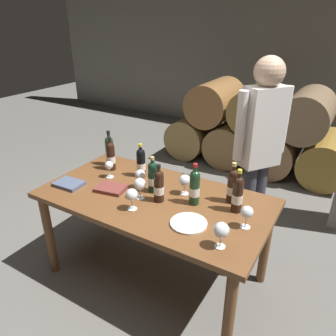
{
  "coord_description": "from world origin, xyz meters",
  "views": [
    {
      "loc": [
        1.15,
        -1.72,
        1.97
      ],
      "look_at": [
        0.0,
        0.2,
        0.91
      ],
      "focal_mm": 34.44,
      "sensor_mm": 36.0,
      "label": 1
    }
  ],
  "objects": [
    {
      "name": "wine_bottle_0",
      "position": [
        -0.05,
        0.06,
        0.88
      ],
      "size": [
        0.07,
        0.07,
        0.29
      ],
      "color": "black",
      "rests_on": "dining_table"
    },
    {
      "name": "wine_glass_3",
      "position": [
        0.71,
        -0.03,
        0.87
      ],
      "size": [
        0.08,
        0.08,
        0.15
      ],
      "color": "white",
      "rests_on": "dining_table"
    },
    {
      "name": "wine_bottle_4",
      "position": [
        -0.27,
        0.23,
        0.88
      ],
      "size": [
        0.07,
        0.07,
        0.29
      ],
      "color": "black",
      "rests_on": "dining_table"
    },
    {
      "name": "wine_glass_5",
      "position": [
        0.64,
        -0.29,
        0.88
      ],
      "size": [
        0.09,
        0.09,
        0.16
      ],
      "color": "white",
      "rests_on": "dining_table"
    },
    {
      "name": "tasting_notebook",
      "position": [
        -0.34,
        -0.09,
        0.77
      ],
      "size": [
        0.24,
        0.2,
        0.03
      ],
      "primitive_type": "cube",
      "rotation": [
        0.0,
        0.0,
        0.18
      ],
      "color": "brown",
      "rests_on": "dining_table"
    },
    {
      "name": "cellar_back_wall",
      "position": [
        0.0,
        4.2,
        1.4
      ],
      "size": [
        10.0,
        0.24,
        2.8
      ],
      "primitive_type": "cube",
      "color": "slate",
      "rests_on": "ground_plane"
    },
    {
      "name": "wine_bottle_7",
      "position": [
        0.07,
        -0.04,
        0.88
      ],
      "size": [
        0.07,
        0.07,
        0.29
      ],
      "color": "black",
      "rests_on": "dining_table"
    },
    {
      "name": "barrel_stack",
      "position": [
        -0.0,
        2.6,
        0.53
      ],
      "size": [
        2.49,
        0.9,
        1.15
      ],
      "color": "olive",
      "rests_on": "ground_plane"
    },
    {
      "name": "wine_bottle_2",
      "position": [
        0.3,
        0.06,
        0.89
      ],
      "size": [
        0.07,
        0.07,
        0.31
      ],
      "color": "#19381E",
      "rests_on": "dining_table"
    },
    {
      "name": "wine_bottle_1",
      "position": [
        0.52,
        0.22,
        0.89
      ],
      "size": [
        0.07,
        0.07,
        0.31
      ],
      "color": "black",
      "rests_on": "dining_table"
    },
    {
      "name": "leather_ledger",
      "position": [
        -0.67,
        -0.2,
        0.77
      ],
      "size": [
        0.23,
        0.17,
        0.03
      ],
      "primitive_type": "cube",
      "rotation": [
        0.0,
        0.0,
        0.05
      ],
      "color": "#4C5670",
      "rests_on": "dining_table"
    },
    {
      "name": "dining_table",
      "position": [
        0.0,
        0.0,
        0.67
      ],
      "size": [
        1.7,
        0.9,
        0.76
      ],
      "color": "brown",
      "rests_on": "ground_plane"
    },
    {
      "name": "serving_plate",
      "position": [
        0.38,
        -0.18,
        0.77
      ],
      "size": [
        0.24,
        0.24,
        0.01
      ],
      "primitive_type": "cylinder",
      "color": "white",
      "rests_on": "dining_table"
    },
    {
      "name": "wine_glass_0",
      "position": [
        -0.16,
        0.05,
        0.87
      ],
      "size": [
        0.08,
        0.08,
        0.16
      ],
      "color": "white",
      "rests_on": "dining_table"
    },
    {
      "name": "wine_glass_6",
      "position": [
        -0.03,
        -0.22,
        0.87
      ],
      "size": [
        0.08,
        0.08,
        0.16
      ],
      "color": "white",
      "rests_on": "dining_table"
    },
    {
      "name": "wine_glass_1",
      "position": [
        -0.07,
        -0.07,
        0.87
      ],
      "size": [
        0.09,
        0.09,
        0.16
      ],
      "color": "white",
      "rests_on": "dining_table"
    },
    {
      "name": "sommelier_presenting",
      "position": [
        0.54,
        0.75,
        1.04
      ],
      "size": [
        0.33,
        0.42,
        1.72
      ],
      "color": "#383842",
      "rests_on": "ground_plane"
    },
    {
      "name": "wine_glass_2",
      "position": [
        0.18,
        0.15,
        0.87
      ],
      "size": [
        0.09,
        0.09,
        0.16
      ],
      "color": "white",
      "rests_on": "dining_table"
    },
    {
      "name": "ground_plane",
      "position": [
        0.0,
        0.0,
        0.0
      ],
      "size": [
        14.0,
        14.0,
        0.0
      ],
      "primitive_type": "plane",
      "color": "#66635E"
    },
    {
      "name": "wine_bottle_6",
      "position": [
        -0.64,
        0.27,
        0.9
      ],
      "size": [
        0.07,
        0.07,
        0.32
      ],
      "color": "#19381E",
      "rests_on": "dining_table"
    },
    {
      "name": "wine_bottle_3",
      "position": [
        -0.57,
        0.2,
        0.89
      ],
      "size": [
        0.07,
        0.07,
        0.3
      ],
      "color": "black",
      "rests_on": "dining_table"
    },
    {
      "name": "wine_glass_4",
      "position": [
        -0.49,
        0.07,
        0.86
      ],
      "size": [
        0.07,
        0.07,
        0.14
      ],
      "color": "white",
      "rests_on": "dining_table"
    },
    {
      "name": "wine_bottle_5",
      "position": [
        0.59,
        0.12,
        0.89
      ],
      "size": [
        0.07,
        0.07,
        0.31
      ],
      "color": "black",
      "rests_on": "dining_table"
    }
  ]
}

